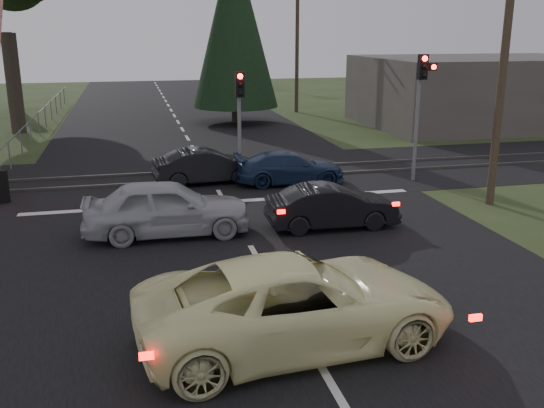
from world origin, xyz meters
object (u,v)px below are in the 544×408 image
object	(u,v)px
utility_pole_mid	(297,42)
utility_pole_far	(235,38)
traffic_signal_right	(421,93)
utility_pole_near	(504,57)
cream_coupe	(296,303)
traffic_signal_center	(240,108)
silver_car	(167,208)
dark_car_far	(207,166)
blue_sedan	(290,168)
dark_hatchback	(332,207)

from	to	relation	value
utility_pole_mid	utility_pole_far	bearing A→B (deg)	90.00
traffic_signal_right	utility_pole_near	bearing A→B (deg)	-74.66
traffic_signal_right	cream_coupe	xyz separation A→B (m)	(-7.75, -10.95, -2.51)
utility_pole_near	utility_pole_mid	bearing A→B (deg)	90.00
traffic_signal_right	utility_pole_near	xyz separation A→B (m)	(0.95, -3.47, 1.41)
traffic_signal_right	traffic_signal_center	size ratio (longest dim) A/B	1.15
traffic_signal_center	silver_car	bearing A→B (deg)	-119.37
cream_coupe	traffic_signal_center	bearing A→B (deg)	-10.79
utility_pole_far	dark_car_far	distance (m)	45.09
utility_pole_mid	dark_car_far	world-z (taller)	utility_pole_mid
traffic_signal_right	utility_pole_far	xyz separation A→B (m)	(0.95, 45.53, 1.41)
traffic_signal_right	silver_car	size ratio (longest dim) A/B	1.02
silver_car	traffic_signal_right	bearing A→B (deg)	-65.45
blue_sedan	dark_car_far	size ratio (longest dim) A/B	1.04
utility_pole_mid	silver_car	bearing A→B (deg)	-113.10
utility_pole_near	silver_car	bearing A→B (deg)	-175.84
silver_car	dark_car_far	bearing A→B (deg)	-16.95
dark_hatchback	silver_car	xyz separation A→B (m)	(-4.68, 0.41, 0.16)
utility_pole_near	utility_pole_far	size ratio (longest dim) A/B	1.00
utility_pole_near	dark_hatchback	distance (m)	7.27
utility_pole_mid	cream_coupe	distance (m)	32.89
blue_sedan	dark_hatchback	bearing A→B (deg)	-179.32
utility_pole_far	silver_car	size ratio (longest dim) A/B	1.96
utility_pole_near	silver_car	world-z (taller)	utility_pole_near
utility_pole_mid	dark_car_far	size ratio (longest dim) A/B	2.30
utility_pole_far	blue_sedan	size ratio (longest dim) A/B	2.21
utility_pole_far	cream_coupe	bearing A→B (deg)	-98.76
traffic_signal_right	dark_car_far	distance (m)	8.36
traffic_signal_center	cream_coupe	xyz separation A→B (m)	(-1.20, -12.15, -2.00)
traffic_signal_center	utility_pole_far	bearing A→B (deg)	80.40
blue_sedan	utility_pole_far	bearing A→B (deg)	-4.93
utility_pole_far	dark_hatchback	size ratio (longest dim) A/B	2.38
traffic_signal_center	utility_pole_far	size ratio (longest dim) A/B	0.46
traffic_signal_right	dark_hatchback	size ratio (longest dim) A/B	1.24
utility_pole_near	dark_hatchback	bearing A→B (deg)	-168.67
utility_pole_far	dark_car_far	xyz separation A→B (m)	(-8.74, -44.04, -4.08)
utility_pole_mid	blue_sedan	size ratio (longest dim) A/B	2.21
utility_pole_far	blue_sedan	xyz separation A→B (m)	(-5.73, -44.81, -4.13)
utility_pole_mid	traffic_signal_center	bearing A→B (deg)	-111.21
utility_pole_near	utility_pole_far	bearing A→B (deg)	90.00
dark_hatchback	traffic_signal_center	bearing A→B (deg)	16.24
traffic_signal_center	blue_sedan	distance (m)	2.88
utility_pole_far	dark_hatchback	bearing A→B (deg)	-96.69
traffic_signal_right	dark_car_far	world-z (taller)	traffic_signal_right
blue_sedan	cream_coupe	bearing A→B (deg)	168.07
traffic_signal_center	cream_coupe	distance (m)	12.38
utility_pole_mid	blue_sedan	bearing A→B (deg)	-106.13
cream_coupe	silver_car	xyz separation A→B (m)	(-1.86, 6.71, -0.02)
utility_pole_near	cream_coupe	bearing A→B (deg)	-139.32
traffic_signal_center	blue_sedan	xyz separation A→B (m)	(1.77, -0.49, -2.21)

